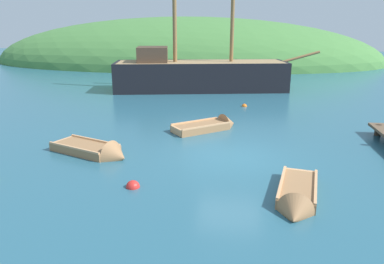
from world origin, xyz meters
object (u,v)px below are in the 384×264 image
at_px(rowboat_outer_right, 97,152).
at_px(buoy_red, 133,187).
at_px(sailing_ship, 199,79).
at_px(buoy_orange, 244,106).
at_px(rowboat_center, 297,198).
at_px(rowboat_near_dock, 210,127).

relative_size(rowboat_outer_right, buoy_red, 8.20).
bearing_deg(sailing_ship, buoy_red, -100.59).
relative_size(buoy_orange, buoy_red, 0.75).
bearing_deg(rowboat_center, buoy_red, -82.16).
xyz_separation_m(rowboat_outer_right, buoy_red, (2.24, -2.69, -0.10)).
bearing_deg(rowboat_near_dock, buoy_red, -143.47).
distance_m(sailing_ship, rowboat_near_dock, 10.92).
distance_m(rowboat_near_dock, buoy_orange, 5.56).
xyz_separation_m(rowboat_outer_right, rowboat_center, (7.15, -2.98, -0.01)).
relative_size(rowboat_center, buoy_red, 7.56).
bearing_deg(buoy_red, rowboat_outer_right, 129.79).
distance_m(rowboat_near_dock, buoy_red, 7.08).
bearing_deg(rowboat_center, rowboat_outer_right, -101.37).
height_order(rowboat_near_dock, buoy_orange, rowboat_near_dock).
xyz_separation_m(rowboat_center, buoy_red, (-4.91, 0.29, -0.08)).
distance_m(rowboat_center, buoy_orange, 12.51).
xyz_separation_m(sailing_ship, buoy_red, (-0.07, -17.58, -0.86)).
bearing_deg(rowboat_outer_right, sailing_ship, 103.64).
xyz_separation_m(rowboat_near_dock, rowboat_outer_right, (-4.09, -4.15, -0.01)).
height_order(sailing_ship, buoy_orange, sailing_ship).
distance_m(sailing_ship, buoy_orange, 6.50).
bearing_deg(sailing_ship, buoy_orange, -68.02).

